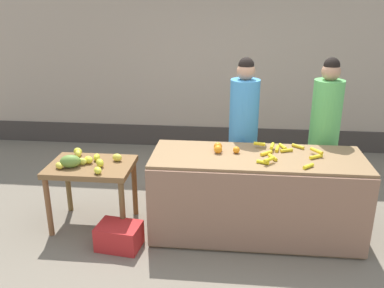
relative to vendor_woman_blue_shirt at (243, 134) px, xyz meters
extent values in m
plane|color=#756B5B|center=(-0.34, -0.65, -0.93)|extent=(24.00, 24.00, 0.00)
cube|color=tan|center=(-0.34, 2.15, 0.75)|extent=(9.19, 0.20, 3.35)
cube|color=#3F3833|center=(-0.34, 2.04, -0.75)|extent=(9.19, 0.04, 0.36)
cube|color=olive|center=(0.14, -0.65, -0.47)|extent=(2.21, 0.79, 0.92)
cube|color=#916851|center=(0.14, -1.06, -0.47)|extent=(2.21, 0.03, 0.86)
cube|color=brown|center=(-1.66, -0.65, -0.21)|extent=(0.91, 0.65, 0.06)
cylinder|color=brown|center=(-2.07, -0.92, -0.59)|extent=(0.06, 0.06, 0.68)
cylinder|color=brown|center=(-1.26, -0.92, -0.59)|extent=(0.06, 0.06, 0.68)
cylinder|color=brown|center=(-2.07, -0.37, -0.59)|extent=(0.06, 0.06, 0.68)
cylinder|color=brown|center=(-1.26, -0.37, -0.59)|extent=(0.06, 0.06, 0.68)
cylinder|color=yellow|center=(0.61, -0.92, 0.01)|extent=(0.12, 0.12, 0.04)
cylinder|color=yellow|center=(0.18, -0.86, 0.01)|extent=(0.13, 0.08, 0.04)
cylinder|color=gold|center=(0.59, -0.37, 0.01)|extent=(0.13, 0.12, 0.04)
cylinder|color=gold|center=(0.45, -0.51, 0.01)|extent=(0.14, 0.08, 0.04)
cylinder|color=yellow|center=(0.73, -0.66, 0.01)|extent=(0.15, 0.11, 0.04)
cylinder|color=yellow|center=(0.29, -0.72, 0.01)|extent=(0.09, 0.15, 0.04)
cylinder|color=yellow|center=(0.36, -0.47, 0.01)|extent=(0.06, 0.14, 0.04)
cylinder|color=yellow|center=(0.23, -0.61, 0.01)|extent=(0.14, 0.13, 0.04)
cylinder|color=gold|center=(0.42, -0.39, 0.01)|extent=(0.08, 0.14, 0.04)
cylinder|color=yellow|center=(0.24, -0.86, 0.04)|extent=(0.13, 0.13, 0.04)
cylinder|color=yellow|center=(0.17, -0.41, 0.04)|extent=(0.13, 0.06, 0.04)
cylinder|color=gold|center=(0.30, -0.47, 0.04)|extent=(0.06, 0.15, 0.04)
cylinder|color=gold|center=(0.75, -0.57, 0.04)|extent=(0.12, 0.15, 0.04)
sphere|color=orange|center=(-0.28, -0.54, 0.03)|extent=(0.09, 0.09, 0.09)
sphere|color=orange|center=(-0.08, -0.60, 0.02)|extent=(0.07, 0.07, 0.07)
sphere|color=orange|center=(-0.27, -0.61, 0.03)|extent=(0.09, 0.09, 0.09)
ellipsoid|color=yellow|center=(-1.50, -0.89, -0.15)|extent=(0.12, 0.13, 0.08)
ellipsoid|color=yellow|center=(-1.69, -0.63, -0.14)|extent=(0.14, 0.13, 0.08)
ellipsoid|color=yellow|center=(-1.95, -0.80, -0.15)|extent=(0.13, 0.12, 0.07)
ellipsoid|color=yellow|center=(-1.87, -0.45, -0.14)|extent=(0.10, 0.12, 0.08)
ellipsoid|color=yellow|center=(-1.54, -0.71, -0.14)|extent=(0.13, 0.14, 0.09)
ellipsoid|color=yellow|center=(-1.39, -0.53, -0.14)|extent=(0.12, 0.10, 0.09)
ellipsoid|color=yellow|center=(-1.90, -0.40, -0.14)|extent=(0.13, 0.12, 0.09)
ellipsoid|color=yellow|center=(-1.63, -0.54, -0.14)|extent=(0.09, 0.12, 0.08)
ellipsoid|color=#D6DC4A|center=(-1.75, -0.67, -0.14)|extent=(0.11, 0.07, 0.08)
ellipsoid|color=olive|center=(-1.84, -0.75, -0.11)|extent=(0.25, 0.18, 0.14)
cylinder|color=#33333D|center=(0.00, 0.00, -0.57)|extent=(0.29, 0.29, 0.71)
cylinder|color=#3F8CCC|center=(0.00, 0.00, 0.22)|extent=(0.34, 0.34, 0.87)
sphere|color=tan|center=(0.00, 0.00, 0.75)|extent=(0.21, 0.21, 0.21)
sphere|color=black|center=(0.00, 0.00, 0.82)|extent=(0.18, 0.18, 0.18)
cylinder|color=#33333D|center=(0.94, 0.02, -0.57)|extent=(0.29, 0.29, 0.72)
cylinder|color=#59B259|center=(0.94, 0.02, 0.23)|extent=(0.34, 0.34, 0.88)
sphere|color=tan|center=(0.94, 0.02, 0.76)|extent=(0.21, 0.21, 0.21)
sphere|color=black|center=(0.94, 0.02, 0.83)|extent=(0.18, 0.18, 0.18)
cube|color=red|center=(-1.26, -1.08, -0.80)|extent=(0.48, 0.37, 0.26)
ellipsoid|color=maroon|center=(-0.96, 0.10, -0.65)|extent=(0.47, 0.46, 0.55)
camera|label=1|loc=(-0.14, -4.69, 1.57)|focal=38.62mm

